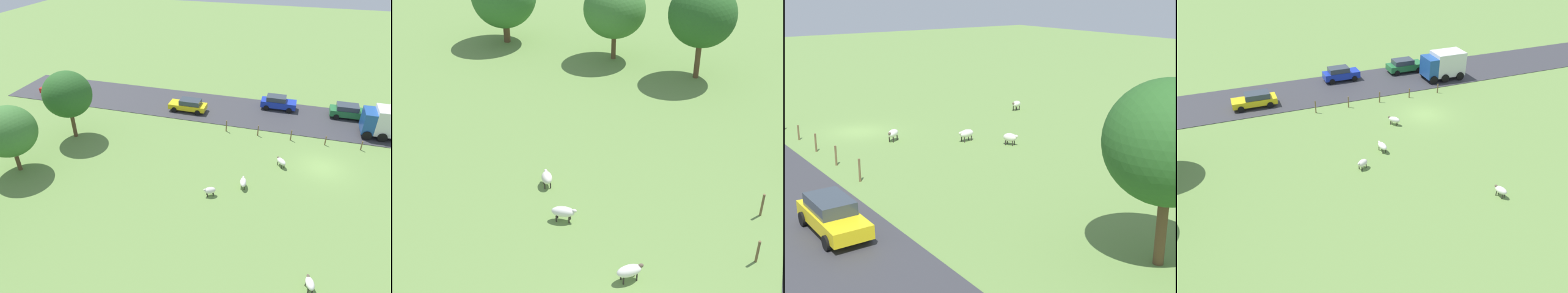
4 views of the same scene
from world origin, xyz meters
TOP-DOWN VIEW (x-y plane):
  - ground_plane at (0.00, 0.00)m, footprint 160.00×160.00m
  - sheep_0 at (-6.83, 9.13)m, footprint 0.94×1.09m
  - sheep_1 at (-0.89, 3.77)m, footprint 1.22×1.12m
  - sheep_2 at (-4.97, 6.66)m, footprint 1.31×0.70m
  - sheep_3 at (-13.86, 1.01)m, footprint 1.11×0.77m
  - tree_2 at (-1.30, 25.41)m, footprint 4.86×4.86m
  - fence_post_1 at (4.28, -0.27)m, footprint 0.12×0.12m
  - fence_post_2 at (4.28, 3.19)m, footprint 0.12×0.12m
  - fence_post_3 at (4.28, 6.65)m, footprint 0.12×0.12m
  - fence_post_4 at (4.28, 10.11)m, footprint 0.12×0.12m
  - car_0 at (7.86, 15.55)m, footprint 1.97×4.50m

SIDE VIEW (x-z plane):
  - ground_plane at x=0.00m, z-range 0.00..0.00m
  - fence_post_1 at x=4.28m, z-range 0.00..1.05m
  - sheep_0 at x=-6.83m, z-range 0.12..0.93m
  - sheep_2 at x=-4.97m, z-range 0.14..0.95m
  - sheep_1 at x=-0.89m, z-range 0.14..0.96m
  - sheep_3 at x=-13.86m, z-range 0.15..0.97m
  - fence_post_2 at x=4.28m, z-range 0.00..1.20m
  - fence_post_3 at x=4.28m, z-range 0.00..1.21m
  - fence_post_4 at x=4.28m, z-range 0.00..1.30m
  - car_0 at x=7.86m, z-range 0.10..1.58m
  - tree_2 at x=-1.30m, z-range 1.24..8.44m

